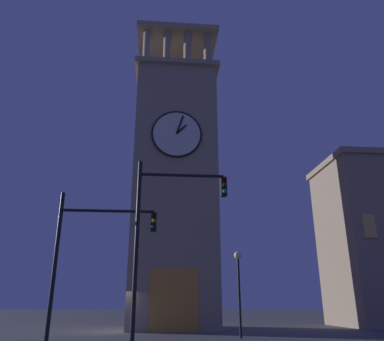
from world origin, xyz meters
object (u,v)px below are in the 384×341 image
(clocktower, at_px, (174,187))
(street_lamp, at_px, (239,275))
(traffic_signal_near, at_px, (164,224))
(traffic_signal_far, at_px, (89,246))

(clocktower, distance_m, street_lamp, 11.59)
(traffic_signal_near, height_order, traffic_signal_far, traffic_signal_near)
(traffic_signal_near, distance_m, traffic_signal_far, 3.18)
(traffic_signal_far, bearing_deg, street_lamp, -137.91)
(clocktower, bearing_deg, street_lamp, 112.70)
(clocktower, distance_m, traffic_signal_near, 17.06)
(traffic_signal_far, bearing_deg, clocktower, -104.63)
(clocktower, bearing_deg, traffic_signal_near, 86.56)
(traffic_signal_far, relative_size, street_lamp, 1.31)
(clocktower, height_order, street_lamp, clocktower)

